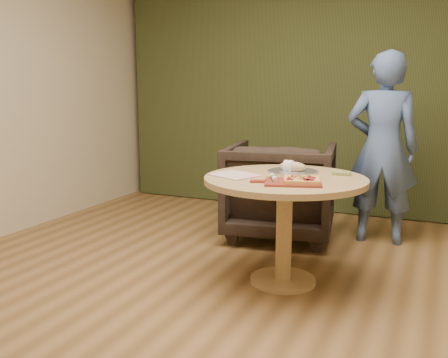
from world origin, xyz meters
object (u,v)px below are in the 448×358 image
pedestal_table (285,197)px  armchair (281,185)px  serving_tray (293,172)px  person_standing (382,149)px  bread_roll (292,167)px  cutlery_roll (274,177)px  pizza_paddle (291,182)px  flatbread_pizza (302,180)px

pedestal_table → armchair: bearing=109.0°
serving_tray → pedestal_table: bearing=-89.1°
person_standing → bread_roll: bearing=59.1°
cutlery_roll → pizza_paddle: bearing=-23.1°
flatbread_pizza → bread_roll: (-0.18, 0.37, 0.02)m
person_standing → serving_tray: bearing=59.5°
pedestal_table → armchair: (-0.36, 1.04, -0.14)m
cutlery_roll → serving_tray: (0.01, 0.38, -0.02)m
pizza_paddle → serving_tray: size_ratio=1.33×
pedestal_table → person_standing: person_standing is taller
cutlery_roll → serving_tray: size_ratio=0.53×
pizza_paddle → flatbread_pizza: bearing=-11.7°
pedestal_table → flatbread_pizza: 0.30m
bread_roll → flatbread_pizza: bearing=-64.6°
cutlery_roll → bread_roll: 0.38m
armchair → pedestal_table: bearing=99.6°
pizza_paddle → cutlery_roll: bearing=165.5°
bread_roll → person_standing: person_standing is taller
bread_roll → armchair: bearing=112.0°
pizza_paddle → cutlery_roll: 0.12m
pedestal_table → serving_tray: (-0.00, 0.18, 0.15)m
armchair → person_standing: person_standing is taller
serving_tray → bread_roll: bearing=180.0°
flatbread_pizza → person_standing: bearing=77.8°
pizza_paddle → cutlery_roll: (-0.11, -0.01, 0.02)m
flatbread_pizza → pedestal_table: bearing=131.3°
pizza_paddle → bread_roll: size_ratio=2.45×
pedestal_table → serving_tray: bearing=90.9°
cutlery_roll → armchair: (-0.34, 1.24, -0.31)m
serving_tray → person_standing: bearing=65.8°
armchair → pizza_paddle: bearing=100.9°
cutlery_roll → person_standing: 1.53m
cutlery_roll → bread_roll: (0.00, 0.38, 0.01)m
person_standing → flatbread_pizza: bearing=71.5°
flatbread_pizza → serving_tray: bearing=114.3°
flatbread_pizza → serving_tray: size_ratio=0.77×
serving_tray → person_standing: 1.17m
bread_roll → armchair: (-0.35, 0.85, -0.32)m
armchair → person_standing: size_ratio=0.58×
armchair → serving_tray: bearing=103.1°
pizza_paddle → person_standing: person_standing is taller
serving_tray → cutlery_roll: bearing=-91.8°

